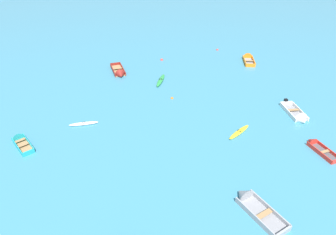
# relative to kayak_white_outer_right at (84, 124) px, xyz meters

# --- Properties ---
(kayak_white_outer_right) EXTENTS (2.92, 0.58, 0.28)m
(kayak_white_outer_right) POSITION_rel_kayak_white_outer_right_xyz_m (0.00, 0.00, 0.00)
(kayak_white_outer_right) COLOR white
(kayak_white_outer_right) RESTS_ON ground_plane
(rowboat_maroon_cluster_outer) EXTENTS (1.83, 4.71, 1.34)m
(rowboat_maroon_cluster_outer) POSITION_rel_kayak_white_outer_right_xyz_m (4.83, 11.36, 0.07)
(rowboat_maroon_cluster_outer) COLOR #99754C
(rowboat_maroon_cluster_outer) RESTS_ON ground_plane
(kayak_green_far_back) EXTENTS (2.18, 3.59, 0.35)m
(kayak_green_far_back) POSITION_rel_kayak_white_outer_right_xyz_m (9.78, 7.90, 0.04)
(kayak_green_far_back) COLOR #288C3D
(kayak_green_far_back) RESTS_ON ground_plane
(rowboat_grey_distant_center) EXTENTS (2.63, 4.49, 1.38)m
(rowboat_grey_distant_center) POSITION_rel_kayak_white_outer_right_xyz_m (11.56, -13.38, 0.07)
(rowboat_grey_distant_center) COLOR gray
(rowboat_grey_distant_center) RESTS_ON ground_plane
(kayak_yellow_back_row_center) EXTENTS (3.03, 2.14, 0.31)m
(kayak_yellow_back_row_center) POSITION_rel_kayak_white_outer_right_xyz_m (14.65, -5.15, 0.02)
(kayak_yellow_back_row_center) COLOR yellow
(kayak_yellow_back_row_center) RESTS_ON ground_plane
(rowboat_turquoise_cluster_inner) EXTENTS (2.45, 3.55, 0.98)m
(rowboat_turquoise_cluster_inner) POSITION_rel_kayak_white_outer_right_xyz_m (-5.74, -1.59, 0.06)
(rowboat_turquoise_cluster_inner) COLOR #99754C
(rowboat_turquoise_cluster_inner) RESTS_ON ground_plane
(rowboat_red_center) EXTENTS (1.41, 3.42, 0.97)m
(rowboat_red_center) POSITION_rel_kayak_white_outer_right_xyz_m (20.44, -8.89, 0.04)
(rowboat_red_center) COLOR #4C4C51
(rowboat_red_center) RESTS_ON ground_plane
(rowboat_orange_near_right) EXTENTS (2.57, 4.24, 1.28)m
(rowboat_orange_near_right) POSITION_rel_kayak_white_outer_right_xyz_m (24.26, 12.00, 0.09)
(rowboat_orange_near_right) COLOR gray
(rowboat_orange_near_right) RESTS_ON ground_plane
(rowboat_white_near_left) EXTENTS (1.84, 4.42, 1.32)m
(rowboat_white_near_left) POSITION_rel_kayak_white_outer_right_xyz_m (21.86, -4.17, 0.06)
(rowboat_white_near_left) COLOR gray
(rowboat_white_near_left) RESTS_ON ground_plane
(mooring_buoy_trailing) EXTENTS (0.35, 0.35, 0.35)m
(mooring_buoy_trailing) POSITION_rel_kayak_white_outer_right_xyz_m (10.07, 3.15, -0.13)
(mooring_buoy_trailing) COLOR orange
(mooring_buoy_trailing) RESTS_ON ground_plane
(mooring_buoy_between_boats_right) EXTENTS (0.38, 0.38, 0.38)m
(mooring_buoy_between_boats_right) POSITION_rel_kayak_white_outer_right_xyz_m (21.41, 17.16, -0.13)
(mooring_buoy_between_boats_right) COLOR red
(mooring_buoy_between_boats_right) RESTS_ON ground_plane
(mooring_buoy_midfield) EXTENTS (0.45, 0.45, 0.45)m
(mooring_buoy_midfield) POSITION_rel_kayak_white_outer_right_xyz_m (11.58, 15.08, -0.13)
(mooring_buoy_midfield) COLOR red
(mooring_buoy_midfield) RESTS_ON ground_plane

